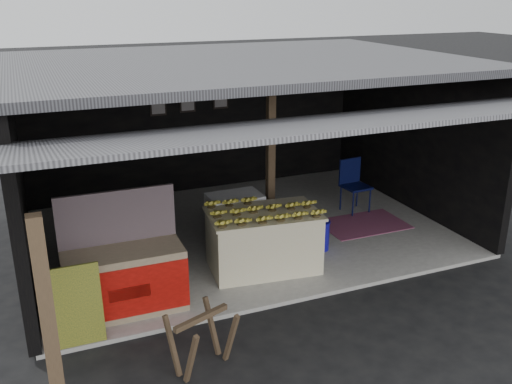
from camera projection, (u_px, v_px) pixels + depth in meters
name	position (u px, v px, depth m)	size (l,w,h in m)	color
ground	(305.00, 301.00, 7.87)	(80.00, 80.00, 0.00)	black
concrete_slab	(240.00, 232.00, 10.03)	(7.00, 5.00, 0.06)	gray
shophouse	(233.00, 112.00, 9.61)	(7.40, 7.29, 3.02)	black
banana_table	(263.00, 240.00, 8.53)	(1.74, 1.18, 0.91)	beige
banana_pile	(264.00, 207.00, 8.35)	(1.52, 0.91, 0.18)	gold
white_crate	(235.00, 222.00, 9.17)	(0.85, 0.59, 0.93)	white
neighbor_stall	(125.00, 277.00, 7.40)	(1.54, 0.71, 1.58)	#998466
green_signboard	(73.00, 306.00, 6.68)	(0.66, 0.04, 1.00)	black
sawhorse	(202.00, 335.00, 6.33)	(0.80, 0.79, 0.69)	#4C3926
water_barrel	(320.00, 236.00, 9.23)	(0.31, 0.31, 0.46)	#110D8F
plastic_chair	(353.00, 180.00, 10.77)	(0.51, 0.51, 0.99)	#0A0E37
magenta_rug	(363.00, 224.00, 10.28)	(1.50, 1.00, 0.01)	#74194E
picture_frames	(189.00, 102.00, 11.42)	(1.62, 0.04, 0.46)	black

